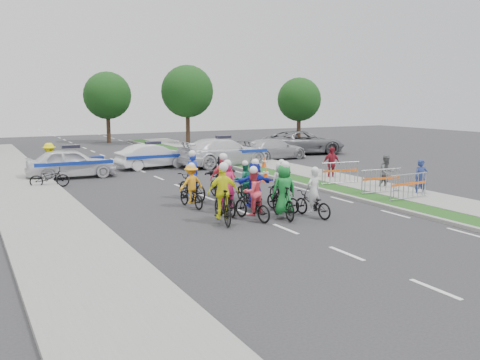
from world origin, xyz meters
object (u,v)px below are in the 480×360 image
rider_2 (252,200)px  spectator_1 (387,173)px  rider_8 (244,186)px  rider_3 (223,200)px  rider_5 (254,189)px  rider_6 (226,196)px  civilian_suv (303,142)px  barrier_2 (340,174)px  rider_10 (191,190)px  parked_bike (49,177)px  rider_4 (283,193)px  police_car_0 (71,163)px  police_car_2 (223,152)px  tree_2 (299,100)px  rider_9 (223,185)px  spectator_0 (421,178)px  rider_1 (283,196)px  police_car_1 (153,156)px  marshal_hiviz (50,160)px  rider_0 (313,200)px  tree_1 (187,91)px  cone_1 (264,163)px  spectator_2 (331,163)px  barrier_1 (381,182)px  barrier_0 (408,188)px  rider_7 (280,187)px  tree_4 (107,96)px  cone_0 (266,175)px  rider_12 (192,183)px  civilian_sedan (274,149)px  rider_11 (222,179)px

rider_2 → spectator_1: 8.59m
rider_8 → rider_3: bearing=60.0°
rider_5 → rider_6: size_ratio=0.96×
civilian_suv → barrier_2: 13.90m
rider_10 → parked_bike: rider_10 is taller
rider_4 → police_car_0: (-5.26, 11.91, 0.10)m
police_car_2 → tree_2: (12.95, 11.22, 3.01)m
rider_9 → rider_10: bearing=-0.2°
rider_9 → spectator_0: bearing=173.8°
rider_1 → police_car_1: rider_1 is taller
rider_4 → rider_8: size_ratio=1.02×
rider_8 → marshal_hiviz: 11.72m
rider_0 → rider_5: 2.27m
spectator_1 → marshal_hiviz: bearing=145.6°
tree_1 → rider_5: bearing=-107.4°
cone_1 → parked_bike: (-11.86, -0.79, 0.12)m
rider_2 → rider_8: bearing=-123.9°
spectator_2 → barrier_1: (-0.80, -4.44, -0.26)m
rider_9 → barrier_2: rider_9 is taller
barrier_0 → rider_2: bearing=179.3°
rider_7 → tree_4: (1.07, 30.58, 3.50)m
rider_6 → spectator_1: bearing=-164.1°
rider_1 → spectator_0: rider_1 is taller
civilian_suv → barrier_0: size_ratio=2.99×
spectator_0 → rider_6: bearing=-163.4°
rider_10 → police_car_2: size_ratio=0.30×
police_car_2 → tree_2: tree_2 is taller
rider_8 → spectator_1: bearing=-174.5°
spectator_1 → tree_4: tree_4 is taller
police_car_1 → cone_0: 8.04m
tree_1 → barrier_1: bearing=-94.9°
rider_10 → rider_12: (0.65, 1.50, -0.01)m
cone_1 → barrier_0: bearing=-88.9°
civilian_sedan → barrier_1: bearing=161.4°
rider_0 → rider_4: rider_0 is taller
police_car_2 → tree_4: bearing=-0.7°
cone_0 → rider_5: bearing=-124.2°
barrier_1 → barrier_2: bearing=90.0°
rider_2 → spectator_0: bearing=173.4°
rider_8 → rider_10: size_ratio=0.98×
rider_2 → spectator_1: size_ratio=1.24×
police_car_0 → tree_2: size_ratio=0.77×
rider_5 → rider_2: bearing=69.7°
rider_8 → rider_9: bearing=19.1°
rider_0 → spectator_0: bearing=-177.6°
rider_2 → rider_12: bearing=-96.0°
rider_8 → tree_1: size_ratio=0.25×
rider_11 → police_car_0: (-4.38, 8.66, -0.03)m
rider_11 → cone_1: bearing=-138.5°
rider_3 → rider_12: 4.43m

